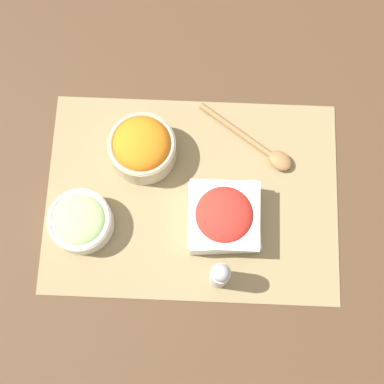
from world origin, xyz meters
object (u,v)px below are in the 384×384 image
(cucumber_bowl, at_px, (81,221))
(tomato_bowl, at_px, (224,217))
(wooden_spoon, at_px, (262,148))
(carrot_bowl, at_px, (142,147))
(pepper_shaker, at_px, (220,275))

(cucumber_bowl, bearing_deg, tomato_bowl, 3.81)
(cucumber_bowl, distance_m, tomato_bowl, 0.26)
(cucumber_bowl, xyz_separation_m, wooden_spoon, (0.33, 0.16, -0.02))
(cucumber_bowl, distance_m, carrot_bowl, 0.18)
(wooden_spoon, bearing_deg, tomato_bowl, -116.19)
(cucumber_bowl, relative_size, carrot_bowl, 0.92)
(carrot_bowl, distance_m, pepper_shaker, 0.28)
(carrot_bowl, bearing_deg, cucumber_bowl, -126.09)
(cucumber_bowl, height_order, wooden_spoon, cucumber_bowl)
(carrot_bowl, distance_m, wooden_spoon, 0.23)
(cucumber_bowl, xyz_separation_m, pepper_shaker, (0.26, -0.09, 0.03))
(wooden_spoon, bearing_deg, cucumber_bowl, -153.88)
(cucumber_bowl, distance_m, wooden_spoon, 0.37)
(pepper_shaker, bearing_deg, cucumber_bowl, 160.46)
(tomato_bowl, distance_m, wooden_spoon, 0.16)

